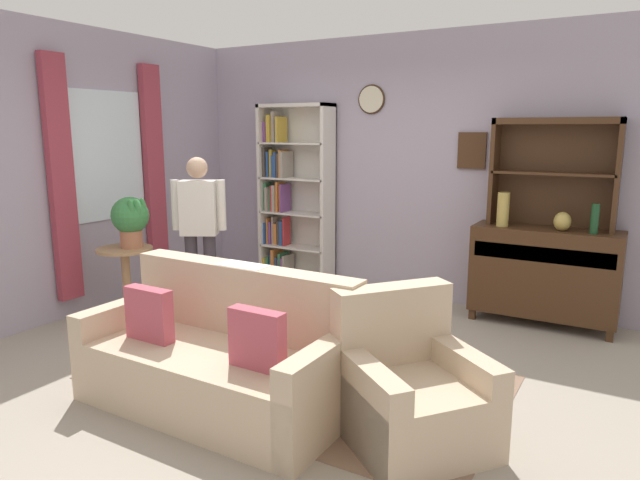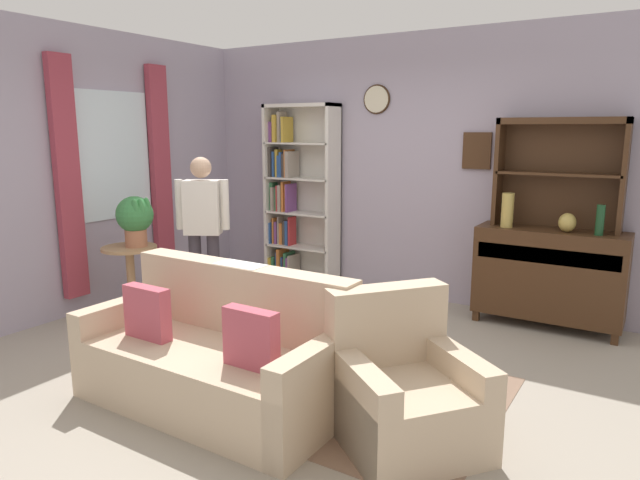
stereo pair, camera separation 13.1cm
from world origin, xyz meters
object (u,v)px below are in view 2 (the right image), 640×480
at_px(bottle_wine, 600,220).
at_px(book_stack, 280,305).
at_px(vase_tall, 507,210).
at_px(plant_stand, 131,274).
at_px(armchair_floral, 404,395).
at_px(coffee_table, 277,319).
at_px(potted_plant_large, 135,217).
at_px(sideboard, 549,273).
at_px(sideboard_hutch, 560,158).
at_px(couch_floral, 216,358).
at_px(bookshelf, 296,198).
at_px(person_reading, 203,225).
at_px(vase_round, 567,223).

relative_size(bottle_wine, book_stack, 1.37).
xyz_separation_m(vase_tall, plant_stand, (-3.10, -1.78, -0.64)).
height_order(armchair_floral, coffee_table, armchair_floral).
bearing_deg(potted_plant_large, vase_tall, 29.62).
bearing_deg(sideboard, sideboard_hutch, 90.00).
bearing_deg(armchair_floral, plant_stand, 167.87).
bearing_deg(vase_tall, sideboard, 11.63).
xyz_separation_m(bottle_wine, couch_floral, (-1.99, -2.67, -0.74)).
xyz_separation_m(sideboard_hutch, bottle_wine, (0.39, -0.20, -0.51)).
relative_size(bookshelf, potted_plant_large, 4.33).
relative_size(armchair_floral, potted_plant_large, 2.22).
relative_size(sideboard, couch_floral, 0.72).
bearing_deg(coffee_table, person_reading, 156.23).
bearing_deg(couch_floral, sideboard, 59.90).
height_order(sideboard, book_stack, sideboard).
bearing_deg(coffee_table, potted_plant_large, 174.21).
distance_m(person_reading, book_stack, 1.51).
relative_size(sideboard, sideboard_hutch, 1.18).
xyz_separation_m(bottle_wine, armchair_floral, (-0.72, -2.45, -0.76)).
relative_size(bookshelf, plant_stand, 2.96).
bearing_deg(person_reading, plant_stand, -142.39).
height_order(plant_stand, coffee_table, plant_stand).
xyz_separation_m(armchair_floral, person_reading, (-2.60, 1.11, 0.62)).
distance_m(armchair_floral, coffee_table, 1.43).
bearing_deg(bookshelf, vase_round, -2.85).
bearing_deg(potted_plant_large, couch_floral, -27.18).
height_order(couch_floral, person_reading, person_reading).
xyz_separation_m(couch_floral, coffee_table, (-0.06, 0.76, 0.04)).
relative_size(sideboard_hutch, person_reading, 0.71).
distance_m(bookshelf, vase_tall, 2.49).
bearing_deg(couch_floral, sideboard_hutch, 60.86).
bearing_deg(bookshelf, person_reading, -92.26).
bearing_deg(person_reading, bookshelf, 87.74).
distance_m(vase_tall, vase_round, 0.53).
relative_size(person_reading, coffee_table, 1.95).
distance_m(sideboard, coffee_table, 2.59).
relative_size(bottle_wine, armchair_floral, 0.25).
bearing_deg(couch_floral, armchair_floral, 9.47).
bearing_deg(vase_round, vase_tall, -178.51).
relative_size(sideboard_hutch, bottle_wine, 4.14).
height_order(bottle_wine, person_reading, person_reading).
height_order(bookshelf, sideboard_hutch, bookshelf).
distance_m(armchair_floral, potted_plant_large, 3.27).
bearing_deg(vase_tall, armchair_floral, -88.62).
bearing_deg(bookshelf, bottle_wine, -3.01).
bearing_deg(coffee_table, vase_tall, 56.56).
bearing_deg(couch_floral, book_stack, 90.70).
distance_m(vase_tall, coffee_table, 2.40).
bearing_deg(vase_round, book_stack, -131.78).
height_order(sideboard_hutch, plant_stand, sideboard_hutch).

